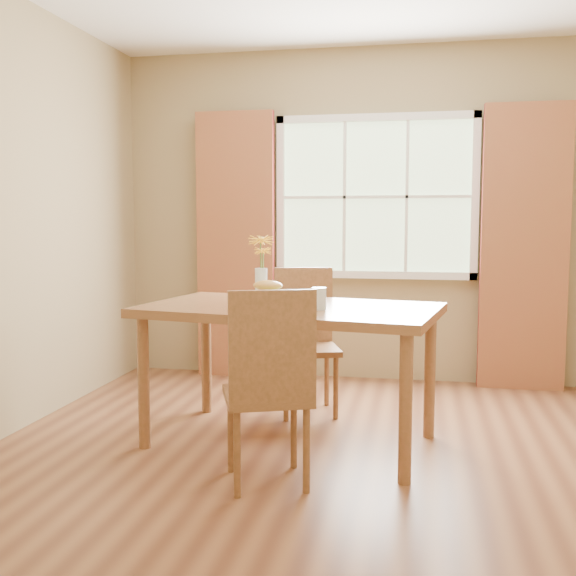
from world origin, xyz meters
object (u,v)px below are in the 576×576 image
(chair_near, at_px, (269,380))
(water_glass, at_px, (319,299))
(chair_far, at_px, (305,333))
(flower_vase, at_px, (261,261))
(croissant_sandwich, at_px, (268,292))
(dining_table, at_px, (290,320))

(chair_near, bearing_deg, water_glass, 53.09)
(chair_near, bearing_deg, chair_far, 71.36)
(flower_vase, bearing_deg, water_glass, -43.91)
(croissant_sandwich, bearing_deg, water_glass, -5.50)
(chair_near, relative_size, croissant_sandwich, 5.08)
(dining_table, xyz_separation_m, chair_near, (0.03, -0.70, -0.19))
(dining_table, relative_size, water_glass, 14.65)
(croissant_sandwich, relative_size, water_glass, 1.58)
(dining_table, xyz_separation_m, flower_vase, (-0.24, 0.27, 0.33))
(chair_far, height_order, croissant_sandwich, chair_far)
(dining_table, bearing_deg, croissant_sandwich, -141.47)
(flower_vase, bearing_deg, chair_far, 64.28)
(chair_near, relative_size, flower_vase, 2.47)
(water_glass, bearing_deg, chair_far, 104.39)
(chair_near, height_order, croissant_sandwich, chair_near)
(croissant_sandwich, distance_m, water_glass, 0.32)
(chair_near, xyz_separation_m, flower_vase, (-0.27, 0.97, 0.52))
(dining_table, distance_m, croissant_sandwich, 0.22)
(dining_table, height_order, chair_far, chair_far)
(flower_vase, bearing_deg, dining_table, -48.54)
(dining_table, xyz_separation_m, water_glass, (0.19, -0.14, 0.14))
(flower_vase, bearing_deg, chair_near, -74.59)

